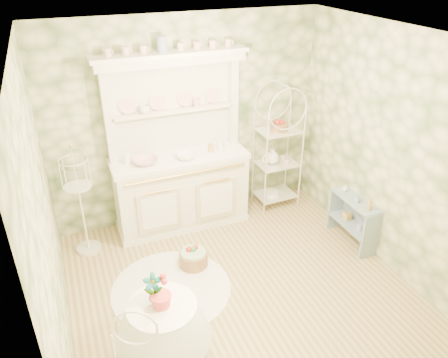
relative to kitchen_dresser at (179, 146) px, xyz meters
name	(u,v)px	position (x,y,z in m)	size (l,w,h in m)	color
floor	(241,290)	(0.20, -1.52, -1.15)	(3.60, 3.60, 0.00)	tan
ceiling	(247,39)	(0.20, -1.52, 1.56)	(3.60, 3.60, 0.00)	white
wall_left	(45,223)	(-1.60, -1.52, 0.21)	(3.60, 3.60, 0.00)	beige
wall_right	(393,154)	(2.00, -1.52, 0.21)	(3.60, 3.60, 0.00)	beige
wall_back	(187,122)	(0.20, 0.28, 0.21)	(3.60, 3.60, 0.00)	beige
wall_front	(360,312)	(0.20, -3.32, 0.21)	(3.60, 3.60, 0.00)	beige
kitchen_dresser	(179,146)	(0.00, 0.00, 0.00)	(1.87, 0.61, 2.29)	white
bakers_rack	(278,150)	(1.41, -0.01, -0.28)	(0.54, 0.38, 1.73)	white
side_shelf	(353,222)	(1.88, -1.21, -0.86)	(0.25, 0.67, 0.57)	#7F97A8
round_table	(164,334)	(-0.82, -2.15, -0.76)	(0.70, 0.70, 0.77)	white
birdcage_stand	(80,200)	(-1.28, -0.14, -0.42)	(0.34, 0.34, 1.45)	white
floor_basket	(193,257)	(-0.15, -0.92, -1.03)	(0.37, 0.37, 0.24)	#936B46
lace_rug	(171,288)	(-0.51, -1.22, -1.14)	(1.33, 1.33, 0.01)	white
bowl_floral	(146,163)	(-0.45, -0.05, -0.13)	(0.30, 0.30, 0.07)	white
bowl_white	(186,158)	(0.05, -0.10, -0.13)	(0.25, 0.25, 0.08)	white
cup_left	(145,111)	(-0.36, 0.16, 0.47)	(0.12, 0.12, 0.10)	white
cup_right	(197,104)	(0.30, 0.16, 0.47)	(0.11, 0.11, 0.10)	white
potted_geranium	(154,292)	(-0.87, -2.12, -0.29)	(0.17, 0.11, 0.32)	#3F7238
bottle_amber	(370,205)	(1.88, -1.44, -0.46)	(0.06, 0.06, 0.15)	#B5893E
bottle_blue	(357,200)	(1.85, -1.26, -0.49)	(0.05, 0.05, 0.11)	#7E91BC
bottle_glass	(345,189)	(1.88, -0.97, -0.50)	(0.07, 0.07, 0.09)	silver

